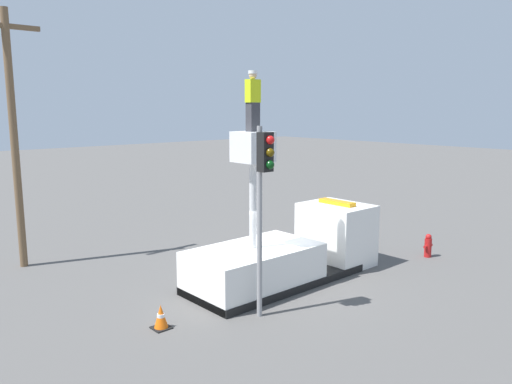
{
  "coord_description": "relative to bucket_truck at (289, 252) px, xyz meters",
  "views": [
    {
      "loc": [
        -10.71,
        -11.07,
        5.55
      ],
      "look_at": [
        -1.57,
        -0.8,
        3.23
      ],
      "focal_mm": 35.0,
      "sensor_mm": 36.0,
      "label": 1
    }
  ],
  "objects": [
    {
      "name": "ground_plane",
      "position": [
        -0.59,
        0.0,
        -0.88
      ],
      "size": [
        120.0,
        120.0,
        0.0
      ],
      "primitive_type": "plane",
      "color": "#565451"
    },
    {
      "name": "bucket_truck",
      "position": [
        0.0,
        0.0,
        0.0
      ],
      "size": [
        6.94,
        2.4,
        4.87
      ],
      "color": "black",
      "rests_on": "ground"
    },
    {
      "name": "worker",
      "position": [
        -1.58,
        0.0,
        4.87
      ],
      "size": [
        0.4,
        0.26,
        1.75
      ],
      "color": "#38383D",
      "rests_on": "bucket_truck"
    },
    {
      "name": "traffic_light_pole",
      "position": [
        -2.76,
        -1.75,
        2.73
      ],
      "size": [
        0.34,
        0.57,
        5.1
      ],
      "color": "gray",
      "rests_on": "ground"
    },
    {
      "name": "fire_hydrant",
      "position": [
        5.62,
        -1.81,
        -0.45
      ],
      "size": [
        0.5,
        0.26,
        0.89
      ],
      "color": "red",
      "rests_on": "ground"
    },
    {
      "name": "traffic_cone_rear",
      "position": [
        -5.15,
        -0.51,
        -0.58
      ],
      "size": [
        0.45,
        0.45,
        0.63
      ],
      "color": "black",
      "rests_on": "ground"
    },
    {
      "name": "utility_pole",
      "position": [
        -6.13,
        7.17,
        3.86
      ],
      "size": [
        2.2,
        0.26,
        8.82
      ],
      "color": "brown",
      "rests_on": "ground"
    }
  ]
}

